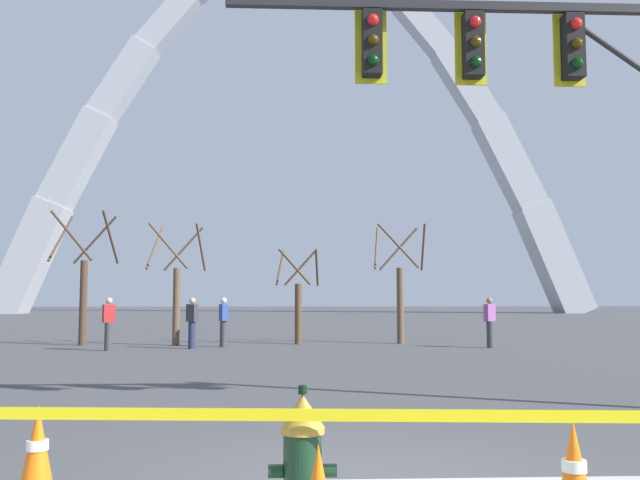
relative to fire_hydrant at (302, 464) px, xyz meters
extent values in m
cylinder|color=#14331E|center=(0.00, -0.01, -0.11)|extent=(0.26, 0.26, 0.62)
cylinder|color=#A8842D|center=(0.00, -0.01, 0.22)|extent=(0.30, 0.30, 0.04)
cone|color=#A8842D|center=(0.00, -0.01, 0.35)|extent=(0.30, 0.30, 0.22)
cylinder|color=black|center=(0.00, -0.01, 0.49)|extent=(0.06, 0.06, 0.06)
cylinder|color=#14331E|center=(-0.18, -0.01, -0.04)|extent=(0.10, 0.09, 0.09)
cylinder|color=#14331E|center=(0.18, -0.01, -0.04)|extent=(0.10, 0.09, 0.09)
cylinder|color=#14331E|center=(0.00, 0.19, -0.14)|extent=(0.13, 0.14, 0.13)
cylinder|color=black|center=(0.00, 0.27, -0.14)|extent=(0.15, 0.03, 0.15)
cube|color=yellow|center=(-0.15, -0.20, 0.36)|extent=(4.87, 0.39, 0.08)
cone|color=orange|center=(-2.09, 0.93, -0.09)|extent=(0.28, 0.28, 0.70)
cylinder|color=white|center=(-2.09, 0.93, -0.05)|extent=(0.17, 0.17, 0.08)
cone|color=orange|center=(1.89, 0.08, -0.09)|extent=(0.28, 0.28, 0.70)
cylinder|color=white|center=(1.89, 0.08, -0.05)|extent=(0.17, 0.17, 0.08)
cube|color=#232326|center=(2.82, 4.35, 5.13)|extent=(7.60, 0.12, 0.12)
cylinder|color=#232326|center=(4.34, 4.35, 4.58)|extent=(1.11, 0.08, 0.81)
cube|color=black|center=(3.82, 4.35, 4.58)|extent=(0.26, 0.24, 0.90)
cube|color=gold|center=(3.82, 4.49, 4.58)|extent=(0.44, 0.03, 1.04)
sphere|color=red|center=(3.82, 4.22, 4.86)|extent=(0.16, 0.16, 0.16)
sphere|color=#392706|center=(3.82, 4.22, 4.58)|extent=(0.16, 0.16, 0.16)
sphere|color=black|center=(3.82, 4.22, 4.30)|extent=(0.16, 0.16, 0.16)
cube|color=black|center=(2.42, 4.35, 4.58)|extent=(0.26, 0.24, 0.90)
cube|color=gold|center=(2.42, 4.49, 4.58)|extent=(0.44, 0.03, 1.04)
sphere|color=red|center=(2.42, 4.22, 4.86)|extent=(0.16, 0.16, 0.16)
sphere|color=#392706|center=(2.42, 4.22, 4.58)|extent=(0.16, 0.16, 0.16)
sphere|color=black|center=(2.42, 4.22, 4.30)|extent=(0.16, 0.16, 0.16)
cube|color=black|center=(1.02, 4.35, 4.58)|extent=(0.26, 0.24, 0.90)
cube|color=gold|center=(1.02, 4.49, 4.58)|extent=(0.44, 0.03, 1.04)
sphere|color=red|center=(1.02, 4.22, 4.86)|extent=(0.16, 0.16, 0.16)
sphere|color=#392706|center=(1.02, 4.22, 4.58)|extent=(0.16, 0.16, 0.16)
sphere|color=black|center=(1.02, 4.22, 4.30)|extent=(0.16, 0.16, 0.16)
cube|color=#B2B5BC|center=(-26.38, 65.67, 5.08)|extent=(7.61, 3.33, 12.43)
cube|color=#B2B5BC|center=(-21.89, 65.67, 15.25)|extent=(7.26, 3.04, 10.66)
cube|color=#B2B5BC|center=(-17.40, 65.67, 23.56)|extent=(6.89, 2.74, 8.90)
cube|color=#B2B5BC|center=(-12.91, 65.67, 30.03)|extent=(6.46, 2.45, 7.16)
cube|color=#B2B5BC|center=(14.03, 65.67, 30.03)|extent=(6.46, 2.45, 7.16)
cube|color=#B2B5BC|center=(18.52, 65.67, 23.56)|extent=(6.89, 2.74, 8.90)
cube|color=#B2B5BC|center=(23.01, 65.67, 15.25)|extent=(7.26, 3.04, 10.66)
cube|color=#B2B5BC|center=(27.50, 65.67, 5.08)|extent=(7.61, 3.33, 12.43)
cylinder|color=#473323|center=(-7.02, 18.70, 0.95)|extent=(0.24, 0.24, 2.84)
cylinder|color=#473323|center=(-7.88, 18.87, 3.14)|extent=(0.38, 1.52, 1.69)
cylinder|color=#473323|center=(-6.14, 18.61, 3.14)|extent=(0.23, 1.54, 1.69)
cylinder|color=#473323|center=(-6.93, 19.58, 3.14)|extent=(1.54, 0.23, 1.69)
cylinder|color=#473323|center=(-7.21, 17.84, 3.14)|extent=(1.52, 0.41, 1.69)
cylinder|color=brown|center=(-3.87, 18.49, 0.82)|extent=(0.24, 0.24, 2.57)
cylinder|color=brown|center=(-4.66, 18.64, 2.81)|extent=(0.35, 1.39, 1.54)
cylinder|color=brown|center=(-3.08, 18.41, 2.81)|extent=(0.22, 1.40, 1.54)
cylinder|color=brown|center=(-3.79, 19.28, 2.81)|extent=(1.40, 0.22, 1.54)
cylinder|color=brown|center=(-4.05, 17.70, 2.81)|extent=(1.38, 0.38, 1.54)
cylinder|color=brown|center=(0.21, 18.97, 0.57)|extent=(0.24, 0.24, 2.06)
cylinder|color=brown|center=(-0.42, 19.09, 2.16)|extent=(0.30, 1.13, 1.25)
cylinder|color=brown|center=(0.85, 18.90, 2.16)|extent=(0.19, 1.14, 1.25)
cylinder|color=brown|center=(0.27, 19.61, 2.16)|extent=(1.14, 0.19, 1.25)
cylinder|color=brown|center=(0.07, 18.34, 2.16)|extent=(1.12, 0.32, 1.25)
cylinder|color=brown|center=(3.76, 19.08, 0.85)|extent=(0.24, 0.24, 2.63)
cylinder|color=brown|center=(2.96, 19.25, 2.88)|extent=(0.36, 1.41, 1.57)
cylinder|color=brown|center=(4.58, 19.00, 2.88)|extent=(0.22, 1.43, 1.57)
cylinder|color=brown|center=(3.84, 19.90, 2.88)|extent=(1.43, 0.22, 1.57)
cylinder|color=brown|center=(3.58, 18.29, 2.88)|extent=(1.41, 0.39, 1.57)
cylinder|color=#38383D|center=(-2.22, 17.69, -0.05)|extent=(0.22, 0.22, 0.84)
cube|color=#2D4C99|center=(-2.22, 17.69, 0.64)|extent=(0.33, 0.39, 0.54)
sphere|color=beige|center=(-2.22, 17.69, 1.02)|extent=(0.20, 0.20, 0.20)
cylinder|color=#232847|center=(-3.13, 16.97, -0.05)|extent=(0.22, 0.22, 0.84)
cube|color=#333338|center=(-3.13, 16.97, 0.64)|extent=(0.39, 0.36, 0.54)
sphere|color=tan|center=(-3.13, 16.97, 1.02)|extent=(0.20, 0.20, 0.20)
cylinder|color=#38383D|center=(6.27, 16.92, -0.05)|extent=(0.22, 0.22, 0.84)
cube|color=#995193|center=(6.27, 16.92, 0.64)|extent=(0.39, 0.34, 0.54)
sphere|color=#936B4C|center=(6.27, 16.92, 1.02)|extent=(0.20, 0.20, 0.20)
cylinder|color=#38383D|center=(-5.53, 16.29, -0.05)|extent=(0.22, 0.22, 0.84)
cube|color=#B22323|center=(-5.53, 16.29, 0.64)|extent=(0.39, 0.34, 0.54)
sphere|color=tan|center=(-5.53, 16.29, 1.02)|extent=(0.20, 0.20, 0.20)
camera|label=1|loc=(-0.09, -4.72, 1.11)|focal=38.52mm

